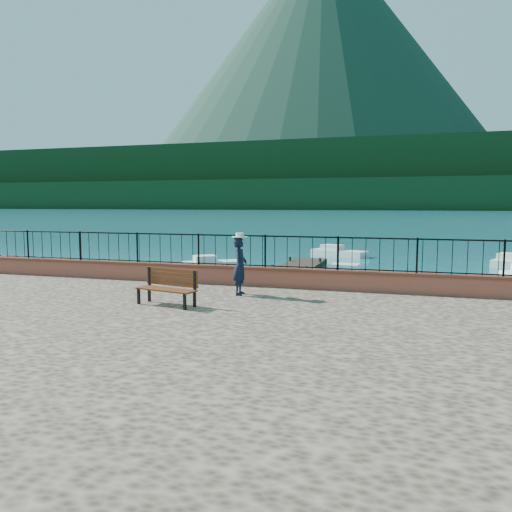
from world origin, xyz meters
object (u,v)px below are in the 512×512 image
Objects in this scene: boat_5 at (511,259)px; park_bench at (167,294)px; boat_0 at (195,286)px; boat_3 at (214,262)px; boat_4 at (339,250)px; boat_1 at (357,272)px; person at (240,266)px.

park_bench is at bearing 177.42° from boat_5.
boat_5 is (14.07, 14.75, 0.00)m from boat_0.
boat_4 is at bearing 19.54° from boat_3.
boat_1 is at bearing -53.48° from boat_4.
boat_1 is 1.06× the size of boat_3.
person is 22.54m from boat_4.
person is 0.39× the size of boat_4.
park_bench is 24.42m from boat_4.
boat_1 is at bearing 88.77° from park_bench.
boat_1 is 11.26m from boat_4.
park_bench reaches higher than boat_1.
person is at bearing 69.31° from park_bench.
boat_5 is at bearing 11.95° from boat_4.
person reaches higher than boat_3.
boat_0 and boat_3 have the same top height.
boat_4 is 1.14× the size of boat_5.
boat_5 is at bearing 21.25° from boat_0.
boat_5 is (16.54, 6.64, 0.00)m from boat_3.
boat_3 is at bearing 18.88° from person.
person reaches higher than boat_4.
park_bench is 0.47× the size of boat_0.
boat_1 is at bearing -50.66° from boat_3.
park_bench is at bearing -100.08° from boat_1.
boat_0 is 17.47m from boat_4.
park_bench is 13.80m from boat_1.
boat_3 is 17.82m from boat_5.
boat_4 is at bearing -5.24° from person.
boat_3 is at bearing -98.89° from boat_4.
boat_3 is at bearing 120.60° from park_bench.
boat_1 is (3.29, 13.36, -1.07)m from park_bench.
boat_0 is 20.39m from boat_5.
boat_4 and boat_5 have the same top height.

